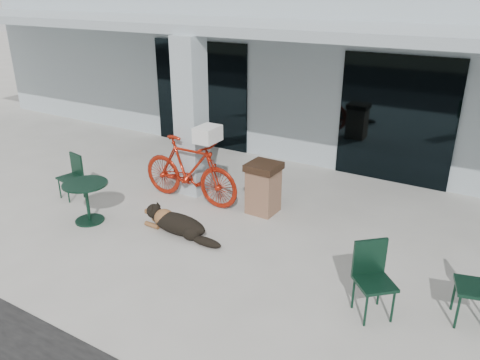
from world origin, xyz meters
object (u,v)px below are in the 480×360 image
Objects in this scene: cafe_chair_far_a at (375,282)px; cafe_table_near at (87,202)px; bicycle at (189,170)px; dog at (178,223)px; cafe_chair_far_b at (476,287)px; trash_receptacle at (263,188)px; cafe_chair_near at (70,177)px.

cafe_table_near is at bearing 137.54° from cafe_chair_far_a.
bicycle is at bearing 115.56° from cafe_chair_far_a.
cafe_table_near is (-1.68, -0.46, 0.16)m from dog.
bicycle is 2.08× the size of cafe_chair_far_b.
cafe_chair_far_b is (5.20, -1.11, -0.13)m from bicycle.
trash_receptacle is at bearing 63.14° from dog.
cafe_chair_far_b is (1.10, 0.51, 0.02)m from cafe_chair_far_a.
cafe_table_near is 5.14m from cafe_chair_far_a.
cafe_chair_near is at bearing -158.37° from trash_receptacle.
cafe_chair_far_b is at bearing 3.07° from dog.
trash_receptacle is at bearing -125.02° from cafe_chair_far_b.
cafe_chair_near is at bearing 153.55° from cafe_table_near.
cafe_chair_far_b is 4.00m from trash_receptacle.
dog is (0.64, -1.20, -0.44)m from bicycle.
dog is 1.58× the size of cafe_table_near.
cafe_chair_far_a is (3.46, -0.42, 0.29)m from dog.
trash_receptacle reaches higher than cafe_chair_near.
dog is 1.29× the size of trash_receptacle.
cafe_table_near is 0.80× the size of cafe_chair_far_a.
dog is at bearing 130.19° from cafe_chair_far_a.
cafe_chair_near is 0.85× the size of cafe_chair_far_b.
cafe_table_near is at bearing -16.06° from cafe_chair_near.
trash_receptacle is (-3.74, 1.41, -0.04)m from cafe_chair_far_b.
dog is 1.74m from trash_receptacle.
cafe_chair_far_b is 1.07× the size of trash_receptacle.
cafe_table_near is at bearing 147.38° from bicycle.
cafe_chair_far_b is (4.56, 0.09, 0.31)m from dog.
bicycle reaches higher than dog.
cafe_table_near is 3.18m from trash_receptacle.
cafe_chair_far_a reaches higher than cafe_table_near.
cafe_table_near is at bearing -162.79° from dog.
cafe_chair_near is (-2.12, -1.12, -0.20)m from bicycle.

